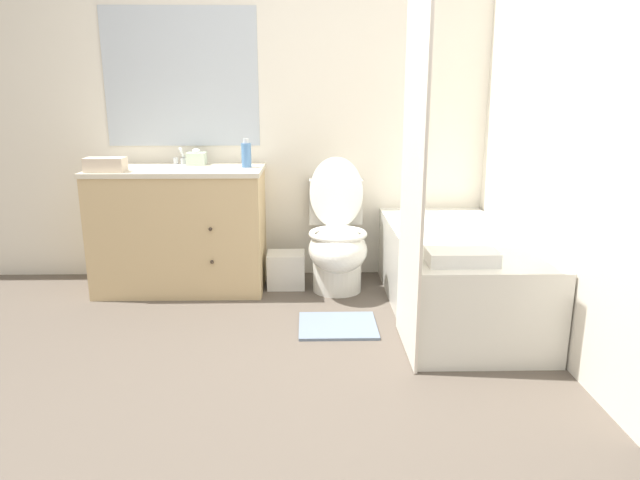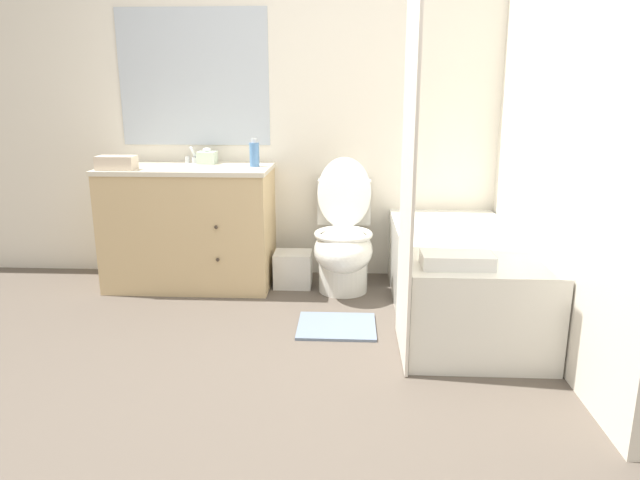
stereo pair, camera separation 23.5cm
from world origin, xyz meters
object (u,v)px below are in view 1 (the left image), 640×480
vanity_cabinet (181,227)px  sink_faucet (183,159)px  tissue_box (197,158)px  soap_dispenser (246,154)px  bath_towel_folded (462,257)px  wastebasket (286,270)px  hand_towel_folded (105,165)px  toilet (337,243)px  bathtub (454,272)px  bath_mat (338,326)px

vanity_cabinet → sink_faucet: size_ratio=7.98×
tissue_box → soap_dispenser: bearing=-22.1°
bath_towel_folded → wastebasket: bearing=129.7°
tissue_box → hand_towel_folded: (-0.50, -0.36, 0.00)m
wastebasket → hand_towel_folded: bearing=-170.9°
toilet → bath_towel_folded: toilet is taller
wastebasket → tissue_box: (-0.61, 0.18, 0.76)m
vanity_cabinet → bathtub: (1.76, -0.50, -0.17)m
bathtub → bath_mat: size_ratio=3.53×
sink_faucet → tissue_box: (0.10, -0.03, 0.01)m
sink_faucet → bath_towel_folded: (1.63, -1.31, -0.34)m
tissue_box → bath_mat: bearing=-43.9°
bath_towel_folded → tissue_box: bearing=140.0°
vanity_cabinet → tissue_box: tissue_box is taller
bathtub → hand_towel_folded: (-2.16, 0.31, 0.63)m
bathtub → bath_towel_folded: 0.69m
toilet → bath_towel_folded: size_ratio=2.59×
vanity_cabinet → sink_faucet: (-0.00, 0.19, 0.44)m
bath_towel_folded → bath_mat: bearing=147.3°
wastebasket → soap_dispenser: bearing=172.5°
sink_faucet → hand_towel_folded: size_ratio=0.58×
bath_mat → vanity_cabinet: bearing=144.5°
toilet → hand_towel_folded: hand_towel_folded is taller
tissue_box → bath_towel_folded: tissue_box is taller
vanity_cabinet → bath_mat: (1.04, -0.74, -0.42)m
sink_faucet → wastebasket: (0.71, -0.21, -0.75)m
soap_dispenser → bathtub: bearing=-21.7°
vanity_cabinet → toilet: 1.07m
soap_dispenser → bath_mat: bearing=-52.6°
tissue_box → vanity_cabinet: bearing=-121.6°
tissue_box → bath_mat: 1.56m
sink_faucet → bath_mat: size_ratio=0.32×
vanity_cabinet → bath_mat: vanity_cabinet is taller
wastebasket → bath_towel_folded: (0.91, -1.10, 0.41)m
sink_faucet → bath_mat: bearing=-42.1°
wastebasket → tissue_box: 0.99m
bath_towel_folded → bathtub: bearing=77.8°
vanity_cabinet → wastebasket: vanity_cabinet is taller
bath_towel_folded → bath_mat: size_ratio=0.77×
vanity_cabinet → bath_mat: size_ratio=2.53×
sink_faucet → soap_dispenser: 0.49m
vanity_cabinet → bath_mat: 1.34m
vanity_cabinet → sink_faucet: 0.48m
bathtub → wastebasket: bearing=155.1°
wastebasket → tissue_box: bearing=163.7°
wastebasket → hand_towel_folded: hand_towel_folded is taller
vanity_cabinet → soap_dispenser: size_ratio=5.99×
bathtub → tissue_box: 1.90m
wastebasket → soap_dispenser: soap_dispenser is taller
bathtub → soap_dispenser: soap_dispenser is taller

